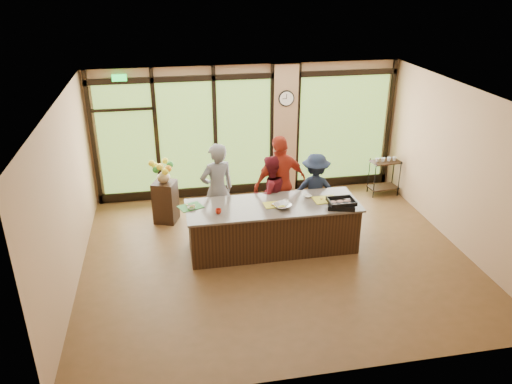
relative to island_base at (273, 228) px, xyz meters
name	(u,v)px	position (x,y,z in m)	size (l,w,h in m)	color
floor	(276,256)	(0.00, -0.30, -0.44)	(7.00, 7.00, 0.00)	brown
ceiling	(279,97)	(0.00, -0.30, 2.56)	(7.00, 7.00, 0.00)	silver
back_wall	(248,131)	(0.00, 2.70, 1.06)	(7.00, 7.00, 0.00)	tan
left_wall	(67,198)	(-3.50, -0.30, 1.06)	(6.00, 6.00, 0.00)	tan
right_wall	(461,168)	(3.50, -0.30, 1.06)	(6.00, 6.00, 0.00)	tan
window_wall	(255,136)	(0.16, 2.65, 0.95)	(6.90, 0.12, 3.00)	tan
island_base	(273,228)	(0.00, 0.00, 0.00)	(3.10, 1.00, 0.88)	black
countertop	(273,206)	(0.00, 0.00, 0.46)	(3.20, 1.10, 0.04)	#71665D
wall_clock	(286,98)	(0.85, 2.57, 1.81)	(0.36, 0.04, 0.36)	black
cook_left	(217,190)	(-0.94, 0.74, 0.52)	(0.70, 0.46, 1.92)	slate
cook_midleft	(269,194)	(0.09, 0.72, 0.36)	(0.78, 0.61, 1.60)	maroon
cook_midright	(280,183)	(0.33, 0.82, 0.54)	(1.15, 0.48, 1.96)	#A32B19
cook_right	(315,190)	(1.06, 0.82, 0.33)	(1.00, 0.57, 1.55)	#192338
roasting_pan	(341,205)	(1.20, -0.33, 0.52)	(0.48, 0.37, 0.09)	black
mixing_bowl	(282,206)	(0.14, -0.16, 0.52)	(0.32, 0.32, 0.08)	silver
cutting_board_left	(190,207)	(-1.50, 0.18, 0.49)	(0.41, 0.31, 0.01)	#2D7D2F
cutting_board_center	(274,205)	(0.01, -0.01, 0.49)	(0.36, 0.27, 0.01)	gold
cutting_board_right	(325,200)	(1.01, 0.02, 0.49)	(0.45, 0.34, 0.01)	gold
prep_bowl_near	(191,208)	(-1.49, 0.10, 0.50)	(0.15, 0.15, 0.05)	silver
prep_bowl_mid	(286,201)	(0.26, 0.07, 0.50)	(0.12, 0.12, 0.04)	silver
prep_bowl_far	(308,196)	(0.72, 0.21, 0.50)	(0.14, 0.14, 0.04)	silver
red_ramekin	(218,211)	(-1.03, -0.17, 0.52)	(0.11, 0.11, 0.09)	red
flower_stand	(166,202)	(-1.96, 1.52, 0.00)	(0.44, 0.44, 0.89)	black
flower_vase	(163,176)	(-1.96, 1.52, 0.59)	(0.27, 0.27, 0.28)	#92774F
bar_cart	(384,172)	(3.10, 1.97, 0.11)	(0.70, 0.45, 0.91)	black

